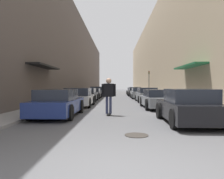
% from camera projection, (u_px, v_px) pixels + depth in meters
% --- Properties ---
extents(ground, '(152.87, 152.87, 0.00)m').
position_uv_depth(ground, '(116.00, 96.00, 31.39)').
color(ground, '#515154').
extents(curb_strip_left, '(1.80, 69.48, 0.12)m').
position_uv_depth(curb_strip_left, '(89.00, 94.00, 38.43)').
color(curb_strip_left, gray).
rests_on(curb_strip_left, ground).
extents(curb_strip_right, '(1.80, 69.48, 0.12)m').
position_uv_depth(curb_strip_right, '(143.00, 94.00, 38.24)').
color(curb_strip_right, gray).
rests_on(curb_strip_right, ground).
extents(building_row_left, '(4.90, 69.48, 12.62)m').
position_uv_depth(building_row_left, '(73.00, 59.00, 38.39)').
color(building_row_left, '#564C47').
rests_on(building_row_left, ground).
extents(building_row_right, '(4.90, 69.48, 13.24)m').
position_uv_depth(building_row_right, '(160.00, 57.00, 38.09)').
color(building_row_right, tan).
rests_on(building_row_right, ground).
extents(parked_car_left_0, '(1.94, 4.54, 1.31)m').
position_uv_depth(parked_car_left_0, '(58.00, 103.00, 10.58)').
color(parked_car_left_0, navy).
rests_on(parked_car_left_0, ground).
extents(parked_car_left_1, '(2.03, 4.13, 1.33)m').
position_uv_depth(parked_car_left_1, '(79.00, 98.00, 15.89)').
color(parked_car_left_1, silver).
rests_on(parked_car_left_1, ground).
extents(parked_car_left_2, '(2.02, 4.25, 1.29)m').
position_uv_depth(parked_car_left_2, '(87.00, 95.00, 21.01)').
color(parked_car_left_2, '#232326').
rests_on(parked_car_left_2, ground).
extents(parked_car_left_3, '(1.88, 4.30, 1.20)m').
position_uv_depth(parked_car_left_3, '(93.00, 93.00, 26.46)').
color(parked_car_left_3, '#232326').
rests_on(parked_car_left_3, ground).
extents(parked_car_left_4, '(2.04, 4.74, 1.41)m').
position_uv_depth(parked_car_left_4, '(97.00, 92.00, 31.70)').
color(parked_car_left_4, gray).
rests_on(parked_car_left_4, ground).
extents(parked_car_left_5, '(1.88, 4.22, 1.29)m').
position_uv_depth(parked_car_left_5, '(100.00, 91.00, 37.21)').
color(parked_car_left_5, black).
rests_on(parked_car_left_5, ground).
extents(parked_car_right_0, '(1.93, 4.10, 1.35)m').
position_uv_depth(parked_car_right_0, '(188.00, 107.00, 8.56)').
color(parked_car_right_0, black).
rests_on(parked_car_right_0, ground).
extents(parked_car_right_1, '(1.87, 4.61, 1.24)m').
position_uv_depth(parked_car_right_1, '(157.00, 99.00, 14.42)').
color(parked_car_right_1, gray).
rests_on(parked_car_right_1, ground).
extents(parked_car_right_2, '(1.90, 4.33, 1.33)m').
position_uv_depth(parked_car_right_2, '(147.00, 95.00, 20.40)').
color(parked_car_right_2, gray).
rests_on(parked_car_right_2, ground).
extents(parked_car_right_3, '(1.95, 4.76, 1.28)m').
position_uv_depth(parked_car_right_3, '(139.00, 93.00, 26.31)').
color(parked_car_right_3, gray).
rests_on(parked_car_right_3, ground).
extents(parked_car_right_4, '(2.00, 4.41, 1.35)m').
position_uv_depth(parked_car_right_4, '(135.00, 92.00, 32.16)').
color(parked_car_right_4, '#232326').
rests_on(parked_car_right_4, ground).
extents(parked_car_right_5, '(1.91, 4.26, 1.25)m').
position_uv_depth(parked_car_right_5, '(132.00, 91.00, 37.85)').
color(parked_car_right_5, gray).
rests_on(parked_car_right_5, ground).
extents(skateboarder, '(0.72, 0.78, 1.87)m').
position_uv_depth(skateboarder, '(109.00, 92.00, 10.98)').
color(skateboarder, black).
rests_on(skateboarder, ground).
extents(manhole_cover, '(0.70, 0.70, 0.02)m').
position_uv_depth(manhole_cover, '(136.00, 135.00, 6.45)').
color(manhole_cover, '#332D28').
rests_on(manhole_cover, ground).
extents(traffic_light, '(0.16, 0.22, 3.66)m').
position_uv_depth(traffic_light, '(149.00, 80.00, 33.02)').
color(traffic_light, '#2D2D2D').
rests_on(traffic_light, curb_strip_right).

